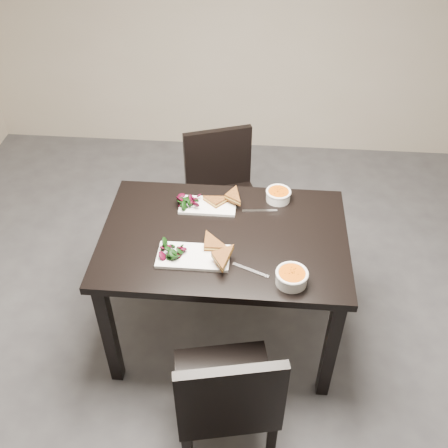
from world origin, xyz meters
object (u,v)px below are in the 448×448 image
(chair_far, at_px, (222,190))
(soup_bowl_far, at_px, (278,195))
(plate_far, at_px, (208,206))
(soup_bowl_near, at_px, (292,277))
(chair_near, at_px, (227,397))
(table, at_px, (224,250))
(plate_near, at_px, (193,256))

(chair_far, relative_size, soup_bowl_far, 6.45)
(plate_far, height_order, soup_bowl_far, soup_bowl_far)
(soup_bowl_near, bearing_deg, plate_far, 130.35)
(soup_bowl_near, bearing_deg, soup_bowl_far, 95.81)
(plate_far, bearing_deg, chair_near, -79.33)
(soup_bowl_near, xyz_separation_m, soup_bowl_far, (-0.06, 0.59, -0.00))
(chair_near, bearing_deg, table, 84.10)
(soup_bowl_near, xyz_separation_m, plate_far, (-0.42, 0.50, -0.03))
(table, bearing_deg, plate_near, -126.99)
(table, distance_m, soup_bowl_far, 0.42)
(table, distance_m, plate_far, 0.26)
(table, relative_size, chair_far, 1.41)
(plate_near, bearing_deg, soup_bowl_far, 50.41)
(soup_bowl_near, relative_size, plate_far, 0.50)
(soup_bowl_near, distance_m, soup_bowl_far, 0.59)
(soup_bowl_far, bearing_deg, plate_near, -129.59)
(plate_near, bearing_deg, chair_near, -69.74)
(chair_near, relative_size, plate_far, 2.94)
(chair_far, bearing_deg, plate_near, -113.42)
(chair_far, distance_m, soup_bowl_near, 1.11)
(chair_near, xyz_separation_m, plate_far, (-0.17, 0.92, 0.27))
(chair_far, relative_size, plate_near, 2.54)
(chair_near, distance_m, soup_bowl_near, 0.58)
(plate_near, distance_m, soup_bowl_near, 0.46)
(chair_near, distance_m, plate_far, 0.97)
(plate_far, bearing_deg, chair_far, 86.14)
(table, xyz_separation_m, chair_far, (-0.07, 0.70, -0.17))
(plate_near, height_order, soup_bowl_near, soup_bowl_near)
(plate_far, bearing_deg, soup_bowl_near, -49.65)
(soup_bowl_far, bearing_deg, chair_near, -100.59)
(chair_near, height_order, plate_near, chair_near)
(chair_near, relative_size, plate_near, 2.54)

